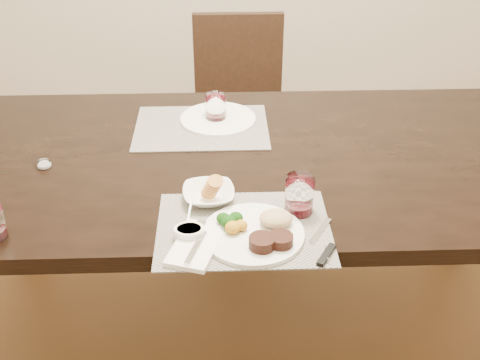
{
  "coord_description": "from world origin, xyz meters",
  "views": [
    {
      "loc": [
        -0.09,
        -1.67,
        1.71
      ],
      "look_at": [
        -0.04,
        -0.26,
        0.82
      ],
      "focal_mm": 45.0,
      "sensor_mm": 36.0,
      "label": 1
    }
  ],
  "objects_px": {
    "chair_far": "(239,103)",
    "steak_knife": "(325,249)",
    "dinner_plate": "(258,232)",
    "cracker_bowl": "(209,194)",
    "far_plate": "(218,119)",
    "wine_glass_near": "(299,197)"
  },
  "relations": [
    {
      "from": "steak_knife",
      "to": "chair_far",
      "type": "bearing_deg",
      "value": 127.26
    },
    {
      "from": "chair_far",
      "to": "wine_glass_near",
      "type": "bearing_deg",
      "value": -84.48
    },
    {
      "from": "chair_far",
      "to": "steak_knife",
      "type": "height_order",
      "value": "chair_far"
    },
    {
      "from": "steak_knife",
      "to": "wine_glass_near",
      "type": "xyz_separation_m",
      "value": [
        -0.05,
        0.17,
        0.04
      ]
    },
    {
      "from": "cracker_bowl",
      "to": "far_plate",
      "type": "bearing_deg",
      "value": 86.74
    },
    {
      "from": "cracker_bowl",
      "to": "wine_glass_near",
      "type": "distance_m",
      "value": 0.26
    },
    {
      "from": "dinner_plate",
      "to": "cracker_bowl",
      "type": "relative_size",
      "value": 1.71
    },
    {
      "from": "dinner_plate",
      "to": "steak_knife",
      "type": "height_order",
      "value": "dinner_plate"
    },
    {
      "from": "steak_knife",
      "to": "far_plate",
      "type": "bearing_deg",
      "value": 140.27
    },
    {
      "from": "dinner_plate",
      "to": "far_plate",
      "type": "height_order",
      "value": "dinner_plate"
    },
    {
      "from": "dinner_plate",
      "to": "cracker_bowl",
      "type": "xyz_separation_m",
      "value": [
        -0.13,
        0.17,
        0.0
      ]
    },
    {
      "from": "cracker_bowl",
      "to": "chair_far",
      "type": "bearing_deg",
      "value": 83.93
    },
    {
      "from": "chair_far",
      "to": "steak_knife",
      "type": "xyz_separation_m",
      "value": [
        0.17,
        -1.43,
        0.26
      ]
    },
    {
      "from": "steak_knife",
      "to": "cracker_bowl",
      "type": "distance_m",
      "value": 0.38
    },
    {
      "from": "chair_far",
      "to": "far_plate",
      "type": "relative_size",
      "value": 3.37
    },
    {
      "from": "dinner_plate",
      "to": "wine_glass_near",
      "type": "relative_size",
      "value": 2.47
    },
    {
      "from": "wine_glass_near",
      "to": "cracker_bowl",
      "type": "bearing_deg",
      "value": 165.3
    },
    {
      "from": "far_plate",
      "to": "chair_far",
      "type": "bearing_deg",
      "value": 81.89
    },
    {
      "from": "steak_knife",
      "to": "cracker_bowl",
      "type": "height_order",
      "value": "cracker_bowl"
    },
    {
      "from": "dinner_plate",
      "to": "cracker_bowl",
      "type": "height_order",
      "value": "cracker_bowl"
    },
    {
      "from": "wine_glass_near",
      "to": "steak_knife",
      "type": "bearing_deg",
      "value": -75.15
    },
    {
      "from": "cracker_bowl",
      "to": "wine_glass_near",
      "type": "relative_size",
      "value": 1.44
    }
  ]
}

